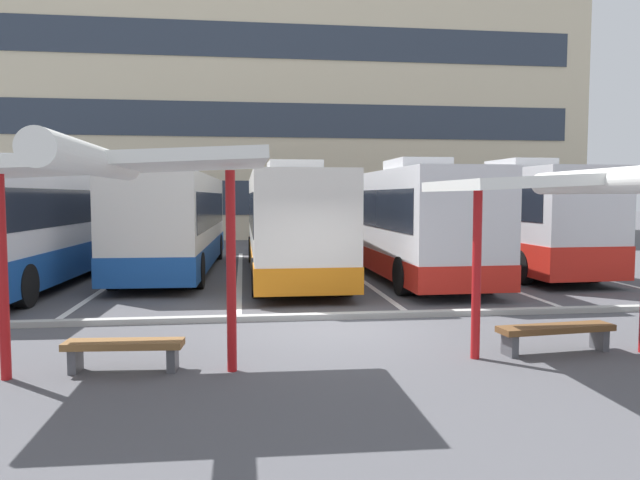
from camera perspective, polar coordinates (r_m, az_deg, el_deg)
ground_plane at (r=11.49m, az=1.37°, el=-8.54°), size 160.00×160.00×0.00m
terminal_building at (r=42.29m, az=-5.01°, el=12.88°), size 38.75×14.35×20.59m
coach_bus_0 at (r=19.53m, az=-25.05°, el=1.26°), size 3.14×12.07×3.63m
coach_bus_1 at (r=20.51m, az=-13.68°, el=1.60°), size 2.82×10.90×3.56m
coach_bus_2 at (r=18.95m, az=-2.86°, el=1.54°), size 2.58×11.12×3.54m
coach_bus_3 at (r=19.38m, az=7.91°, el=1.70°), size 2.73×11.15×3.63m
coach_bus_4 at (r=21.87m, az=16.79°, el=1.87°), size 2.90×10.83×3.72m
lane_stripe_0 at (r=21.02m, az=-28.16°, el=-3.21°), size 0.16×14.00×0.01m
lane_stripe_1 at (r=20.01m, az=-18.27°, el=-3.27°), size 0.16×14.00×0.01m
lane_stripe_2 at (r=19.64m, az=-7.67°, el=-3.24°), size 0.16×14.00×0.01m
lane_stripe_3 at (r=19.96m, az=2.95°, el=-3.09°), size 0.16×14.00×0.01m
lane_stripe_4 at (r=20.92m, az=12.91°, el=-2.85°), size 0.16×14.00×0.01m
lane_stripe_5 at (r=22.45m, az=21.75°, el=-2.57°), size 0.16×14.00×0.01m
waiting_shelter_1 at (r=8.52m, az=-19.19°, el=6.46°), size 4.11×4.65×3.16m
bench_2 at (r=9.22m, az=-18.22°, el=-9.82°), size 1.72×0.54×0.45m
waiting_shelter_2 at (r=9.90m, az=23.15°, el=4.83°), size 3.86×4.36×2.94m
bench_3 at (r=10.49m, az=21.60°, el=-8.16°), size 1.99×0.63×0.45m
platform_kerb at (r=12.42m, az=0.68°, el=-7.29°), size 44.00×0.24×0.12m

